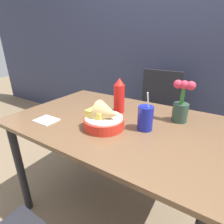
{
  "coord_description": "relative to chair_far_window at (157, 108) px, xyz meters",
  "views": [
    {
      "loc": [
        0.5,
        -0.83,
        1.18
      ],
      "look_at": [
        0.0,
        -0.04,
        0.8
      ],
      "focal_mm": 28.0,
      "sensor_mm": 36.0,
      "label": 1
    }
  ],
  "objects": [
    {
      "name": "ground_plane",
      "position": [
        -0.0,
        -0.83,
        -0.54
      ],
      "size": [
        12.0,
        12.0,
        0.0
      ],
      "primitive_type": "plane",
      "color": "#7A664C"
    },
    {
      "name": "wall_window",
      "position": [
        -0.0,
        0.43,
        0.76
      ],
      "size": [
        7.0,
        0.06,
        2.6
      ],
      "color": "#2D334C",
      "rests_on": "ground_plane"
    },
    {
      "name": "dining_table",
      "position": [
        -0.0,
        -0.83,
        0.1
      ],
      "size": [
        1.22,
        0.82,
        0.74
      ],
      "color": "brown",
      "rests_on": "ground_plane"
    },
    {
      "name": "chair_far_window",
      "position": [
        0.0,
        0.0,
        0.0
      ],
      "size": [
        0.4,
        0.4,
        0.91
      ],
      "color": "black",
      "rests_on": "ground_plane"
    },
    {
      "name": "food_basket",
      "position": [
        0.01,
        -0.95,
        0.25
      ],
      "size": [
        0.22,
        0.22,
        0.15
      ],
      "color": "red",
      "rests_on": "dining_table"
    },
    {
      "name": "ketchup_bottle",
      "position": [
        -0.04,
        -0.71,
        0.31
      ],
      "size": [
        0.07,
        0.07,
        0.23
      ],
      "color": "red",
      "rests_on": "dining_table"
    },
    {
      "name": "drink_cup",
      "position": [
        0.2,
        -0.85,
        0.26
      ],
      "size": [
        0.08,
        0.08,
        0.21
      ],
      "color": "#192399",
      "rests_on": "dining_table"
    },
    {
      "name": "flower_vase",
      "position": [
        0.33,
        -0.65,
        0.3
      ],
      "size": [
        0.12,
        0.09,
        0.24
      ],
      "color": "#2D4738",
      "rests_on": "dining_table"
    },
    {
      "name": "napkin",
      "position": [
        -0.34,
        -1.06,
        0.2
      ],
      "size": [
        0.13,
        0.1,
        0.01
      ],
      "color": "white",
      "rests_on": "dining_table"
    }
  ]
}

